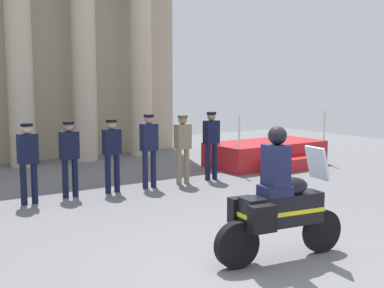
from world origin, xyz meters
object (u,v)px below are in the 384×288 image
(officer_in_row_3, at_px, (112,150))
(motorcycle_with_rider, at_px, (278,205))
(officer_in_row_6, at_px, (211,140))
(officer_in_row_4, at_px, (149,145))
(officer_in_row_5, at_px, (183,144))
(officer_in_row_1, at_px, (28,157))
(officer_in_row_2, at_px, (69,153))
(reviewing_stand, at_px, (267,154))

(officer_in_row_3, xyz_separation_m, motorcycle_with_rider, (0.03, -5.25, -0.17))
(officer_in_row_3, relative_size, officer_in_row_6, 0.96)
(officer_in_row_4, height_order, officer_in_row_5, officer_in_row_4)
(officer_in_row_1, xyz_separation_m, officer_in_row_3, (1.87, 0.04, -0.00))
(officer_in_row_4, relative_size, officer_in_row_5, 1.03)
(officer_in_row_2, xyz_separation_m, officer_in_row_4, (1.87, -0.12, 0.05))
(motorcycle_with_rider, bearing_deg, officer_in_row_5, 78.72)
(officer_in_row_2, bearing_deg, officer_in_row_3, 173.40)
(officer_in_row_1, relative_size, officer_in_row_3, 1.01)
(officer_in_row_1, height_order, officer_in_row_2, officer_in_row_1)
(officer_in_row_4, distance_m, motorcycle_with_rider, 5.30)
(officer_in_row_5, bearing_deg, officer_in_row_2, -4.60)
(officer_in_row_4, xyz_separation_m, motorcycle_with_rider, (-0.89, -5.22, -0.22))
(reviewing_stand, bearing_deg, officer_in_row_6, -163.38)
(officer_in_row_3, height_order, officer_in_row_6, officer_in_row_6)
(reviewing_stand, xyz_separation_m, motorcycle_with_rider, (-5.26, -5.98, 0.46))
(officer_in_row_4, bearing_deg, officer_in_row_2, -5.08)
(reviewing_stand, bearing_deg, motorcycle_with_rider, -131.32)
(officer_in_row_4, bearing_deg, officer_in_row_3, -3.52)
(reviewing_stand, height_order, officer_in_row_3, officer_in_row_3)
(officer_in_row_3, xyz_separation_m, officer_in_row_5, (1.83, -0.07, 0.01))
(officer_in_row_6, bearing_deg, officer_in_row_1, -1.41)
(reviewing_stand, bearing_deg, officer_in_row_2, -174.10)
(reviewing_stand, bearing_deg, officer_in_row_4, -170.06)
(reviewing_stand, relative_size, officer_in_row_3, 2.08)
(officer_in_row_4, bearing_deg, officer_in_row_5, 176.42)
(officer_in_row_6, height_order, motorcycle_with_rider, motorcycle_with_rider)
(officer_in_row_2, height_order, motorcycle_with_rider, motorcycle_with_rider)
(officer_in_row_3, height_order, officer_in_row_4, officer_in_row_4)
(officer_in_row_3, distance_m, officer_in_row_4, 0.93)
(officer_in_row_3, bearing_deg, officer_in_row_5, 176.45)
(officer_in_row_3, distance_m, officer_in_row_6, 2.70)
(reviewing_stand, bearing_deg, officer_in_row_1, -173.84)
(motorcycle_with_rider, bearing_deg, reviewing_stand, 56.52)
(officer_in_row_3, xyz_separation_m, officer_in_row_6, (2.70, -0.04, 0.04))
(officer_in_row_5, bearing_deg, officer_in_row_3, -3.55)
(officer_in_row_3, xyz_separation_m, officer_in_row_4, (0.92, -0.03, 0.04))
(officer_in_row_6, xyz_separation_m, motorcycle_with_rider, (-2.67, -5.21, -0.22))
(officer_in_row_5, height_order, officer_in_row_6, officer_in_row_6)
(officer_in_row_4, distance_m, officer_in_row_5, 0.91)
(officer_in_row_4, height_order, officer_in_row_6, officer_in_row_4)
(reviewing_stand, xyz_separation_m, officer_in_row_2, (-6.24, -0.64, 0.63))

